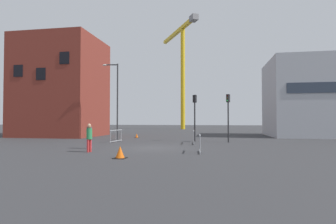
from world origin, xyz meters
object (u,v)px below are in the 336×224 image
object	(u,v)px
pedestrian_walking	(89,136)
traffic_cone_by_barrier	(137,136)
pedestrian_waiting	(89,134)
traffic_cone_on_verge	(120,153)
traffic_light_verge	(228,110)
streetlamp_tall	(116,95)
traffic_light_median	(195,110)
construction_crane	(182,59)

from	to	relation	value
pedestrian_walking	traffic_cone_by_barrier	size ratio (longest dim) A/B	3.67
pedestrian_waiting	traffic_cone_on_verge	distance (m)	5.58
traffic_light_verge	pedestrian_walking	size ratio (longest dim) A/B	2.53
streetlamp_tall	traffic_cone_on_verge	xyz separation A→B (m)	(4.96, -12.45, -4.10)
traffic_light_median	pedestrian_walking	xyz separation A→B (m)	(-5.73, -9.32, -1.87)
streetlamp_tall	pedestrian_walking	distance (m)	10.98
traffic_cone_on_verge	traffic_light_median	bearing A→B (deg)	75.69
traffic_light_median	traffic_cone_on_verge	world-z (taller)	traffic_light_median
traffic_light_median	traffic_light_verge	world-z (taller)	traffic_light_median
traffic_light_median	pedestrian_walking	bearing A→B (deg)	-121.61
construction_crane	pedestrian_waiting	distance (m)	41.97
construction_crane	traffic_cone_by_barrier	xyz separation A→B (m)	(-1.53, -28.24, -14.57)
pedestrian_waiting	traffic_cone_by_barrier	bearing A→B (deg)	89.89
pedestrian_walking	traffic_cone_on_verge	world-z (taller)	pedestrian_walking
construction_crane	traffic_light_median	bearing A→B (deg)	-80.99
streetlamp_tall	traffic_light_median	distance (m)	8.11
traffic_light_median	pedestrian_walking	distance (m)	11.10
streetlamp_tall	pedestrian_waiting	xyz separation A→B (m)	(1.26, -8.33, -3.40)
construction_crane	pedestrian_waiting	bearing A→B (deg)	-92.24
traffic_light_verge	traffic_light_median	bearing A→B (deg)	167.55
traffic_light_median	traffic_cone_by_barrier	distance (m)	8.14
traffic_cone_by_barrier	traffic_cone_on_verge	distance (m)	15.92
streetlamp_tall	pedestrian_walking	world-z (taller)	streetlamp_tall
streetlamp_tall	pedestrian_waiting	world-z (taller)	streetlamp_tall
streetlamp_tall	pedestrian_waiting	size ratio (longest dim) A/B	4.42
traffic_cone_on_verge	pedestrian_walking	bearing A→B (deg)	141.08
traffic_light_verge	traffic_cone_on_verge	world-z (taller)	traffic_light_verge
traffic_light_verge	traffic_cone_on_verge	bearing A→B (deg)	-118.43
construction_crane	traffic_cone_on_verge	size ratio (longest dim) A/B	34.45
construction_crane	traffic_light_verge	size ratio (longest dim) A/B	5.23
traffic_light_median	pedestrian_waiting	xyz separation A→B (m)	(-6.65, -7.45, -1.83)
traffic_light_verge	traffic_cone_by_barrier	bearing A→B (deg)	154.45
pedestrian_walking	traffic_cone_on_verge	size ratio (longest dim) A/B	2.61
traffic_light_median	traffic_cone_on_verge	bearing A→B (deg)	-104.31
pedestrian_waiting	construction_crane	bearing A→B (deg)	87.76
construction_crane	pedestrian_walking	xyz separation A→B (m)	(-0.64, -41.48, -13.81)
pedestrian_waiting	traffic_cone_on_verge	bearing A→B (deg)	-48.08
traffic_light_median	pedestrian_waiting	world-z (taller)	traffic_light_median
traffic_light_verge	pedestrian_waiting	world-z (taller)	traffic_light_verge
construction_crane	traffic_cone_on_verge	bearing A→B (deg)	-87.19
pedestrian_walking	streetlamp_tall	bearing A→B (deg)	102.02
pedestrian_walking	traffic_cone_on_verge	bearing A→B (deg)	-38.92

